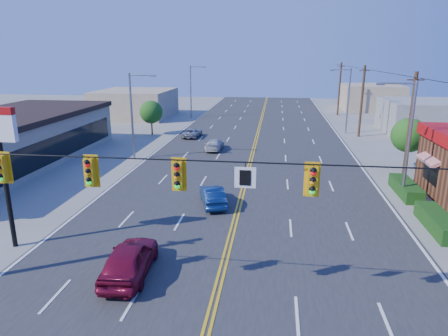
# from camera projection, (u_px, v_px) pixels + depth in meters

# --- Properties ---
(ground) EXTENTS (160.00, 160.00, 0.00)m
(ground) POSITION_uv_depth(u_px,v_px,m) (212.00, 310.00, 15.53)
(ground) COLOR gray
(ground) RESTS_ON ground
(road) EXTENTS (20.00, 120.00, 0.06)m
(road) POSITION_uv_depth(u_px,v_px,m) (249.00, 169.00, 34.59)
(road) COLOR #2D2D30
(road) RESTS_ON ground
(signal_span) EXTENTS (24.32, 0.34, 9.00)m
(signal_span) POSITION_uv_depth(u_px,v_px,m) (208.00, 191.00, 14.21)
(signal_span) COLOR #47301E
(signal_span) RESTS_ON ground
(pizza_hut_sign) EXTENTS (1.90, 0.30, 6.85)m
(pizza_hut_sign) POSITION_uv_depth(u_px,v_px,m) (0.00, 149.00, 19.30)
(pizza_hut_sign) COLOR black
(pizza_hut_sign) RESTS_ON ground
(streetlight_se) EXTENTS (2.55, 0.25, 8.00)m
(streetlight_se) POSITION_uv_depth(u_px,v_px,m) (407.00, 134.00, 26.30)
(streetlight_se) COLOR gray
(streetlight_se) RESTS_ON ground
(streetlight_ne) EXTENTS (2.55, 0.25, 8.00)m
(streetlight_ne) POSITION_uv_depth(u_px,v_px,m) (347.00, 97.00, 49.18)
(streetlight_ne) COLOR gray
(streetlight_ne) RESTS_ON ground
(streetlight_sw) EXTENTS (2.55, 0.25, 8.00)m
(streetlight_sw) POSITION_uv_depth(u_px,v_px,m) (134.00, 112.00, 36.62)
(streetlight_sw) COLOR gray
(streetlight_sw) RESTS_ON ground
(streetlight_nw) EXTENTS (2.55, 0.25, 8.00)m
(streetlight_nw) POSITION_uv_depth(u_px,v_px,m) (192.00, 89.00, 61.41)
(streetlight_nw) COLOR gray
(streetlight_nw) RESTS_ON ground
(utility_pole_near) EXTENTS (0.28, 0.28, 8.40)m
(utility_pole_near) POSITION_uv_depth(u_px,v_px,m) (409.00, 129.00, 30.02)
(utility_pole_near) COLOR #47301E
(utility_pole_near) RESTS_ON ground
(utility_pole_mid) EXTENTS (0.28, 0.28, 8.40)m
(utility_pole_mid) POSITION_uv_depth(u_px,v_px,m) (362.00, 102.00, 47.19)
(utility_pole_mid) COLOR #47301E
(utility_pole_mid) RESTS_ON ground
(utility_pole_far) EXTENTS (0.28, 0.28, 8.40)m
(utility_pole_far) POSITION_uv_depth(u_px,v_px,m) (339.00, 89.00, 64.35)
(utility_pole_far) COLOR #47301E
(utility_pole_far) RESTS_ON ground
(tree_kfc_rear) EXTENTS (2.94, 2.94, 4.41)m
(tree_kfc_rear) POSITION_uv_depth(u_px,v_px,m) (409.00, 135.00, 34.02)
(tree_kfc_rear) COLOR #47301E
(tree_kfc_rear) RESTS_ON ground
(tree_west) EXTENTS (2.80, 2.80, 4.20)m
(tree_west) POSITION_uv_depth(u_px,v_px,m) (151.00, 112.00, 48.81)
(tree_west) COLOR #47301E
(tree_west) RESTS_ON ground
(bld_east_mid) EXTENTS (12.00, 10.00, 4.00)m
(bld_east_mid) POSITION_uv_depth(u_px,v_px,m) (434.00, 117.00, 50.38)
(bld_east_mid) COLOR gray
(bld_east_mid) RESTS_ON ground
(bld_west_far) EXTENTS (11.00, 12.00, 4.20)m
(bld_west_far) POSITION_uv_depth(u_px,v_px,m) (135.00, 104.00, 63.22)
(bld_west_far) COLOR tan
(bld_west_far) RESTS_ON ground
(bld_east_far) EXTENTS (10.00, 10.00, 4.40)m
(bld_east_far) POSITION_uv_depth(u_px,v_px,m) (371.00, 97.00, 71.68)
(bld_east_far) COLOR tan
(bld_east_far) RESTS_ON ground
(car_magenta) EXTENTS (2.13, 4.64, 1.54)m
(car_magenta) POSITION_uv_depth(u_px,v_px,m) (130.00, 260.00, 17.73)
(car_magenta) COLOR maroon
(car_magenta) RESTS_ON ground
(car_blue) EXTENTS (2.40, 4.03, 1.25)m
(car_blue) POSITION_uv_depth(u_px,v_px,m) (213.00, 196.00, 26.11)
(car_blue) COLOR navy
(car_blue) RESTS_ON ground
(car_white) EXTENTS (1.63, 3.96, 1.15)m
(car_white) POSITION_uv_depth(u_px,v_px,m) (214.00, 145.00, 41.29)
(car_white) COLOR #B9B9B9
(car_white) RESTS_ON ground
(car_silver) EXTENTS (1.99, 3.93, 1.06)m
(car_silver) POSITION_uv_depth(u_px,v_px,m) (192.00, 133.00, 47.61)
(car_silver) COLOR #A4A4A9
(car_silver) RESTS_ON ground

